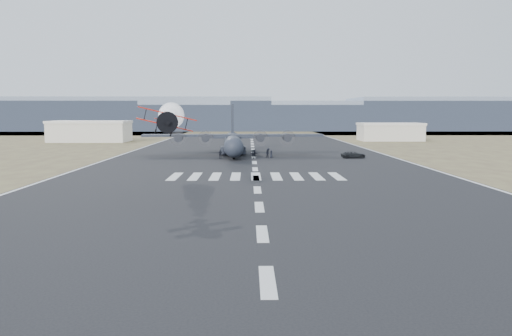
{
  "coord_description": "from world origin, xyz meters",
  "views": [
    {
      "loc": [
        -1.04,
        -29.58,
        9.48
      ],
      "look_at": [
        -0.34,
        23.37,
        4.0
      ],
      "focal_mm": 38.0,
      "sensor_mm": 36.0,
      "label": 1
    }
  ],
  "objects_px": {
    "hangar_left": "(90,131)",
    "crew_b": "(225,152)",
    "hangar_right": "(390,132)",
    "crew_g": "(224,153)",
    "support_vehicle": "(353,155)",
    "crew_h": "(268,154)",
    "crew_f": "(254,154)",
    "aerobatic_biplane": "(165,121)",
    "crew_a": "(252,154)",
    "crew_e": "(271,154)",
    "transport_aircraft": "(233,142)",
    "crew_c": "(268,153)",
    "crew_d": "(220,154)"
  },
  "relations": [
    {
      "from": "crew_f",
      "to": "crew_g",
      "type": "height_order",
      "value": "crew_f"
    },
    {
      "from": "crew_c",
      "to": "crew_g",
      "type": "height_order",
      "value": "crew_c"
    },
    {
      "from": "crew_h",
      "to": "hangar_right",
      "type": "bearing_deg",
      "value": 71.88
    },
    {
      "from": "hangar_left",
      "to": "hangar_right",
      "type": "xyz_separation_m",
      "value": [
        98.0,
        5.0,
        -0.4
      ]
    },
    {
      "from": "crew_c",
      "to": "crew_f",
      "type": "distance_m",
      "value": 4.77
    },
    {
      "from": "crew_g",
      "to": "crew_h",
      "type": "xyz_separation_m",
      "value": [
        9.2,
        -2.31,
        -0.05
      ]
    },
    {
      "from": "transport_aircraft",
      "to": "crew_f",
      "type": "height_order",
      "value": "transport_aircraft"
    },
    {
      "from": "hangar_left",
      "to": "crew_f",
      "type": "distance_m",
      "value": 82.58
    },
    {
      "from": "hangar_right",
      "to": "crew_a",
      "type": "relative_size",
      "value": 12.87
    },
    {
      "from": "hangar_left",
      "to": "crew_c",
      "type": "xyz_separation_m",
      "value": [
        55.08,
        -60.34,
        -2.47
      ]
    },
    {
      "from": "transport_aircraft",
      "to": "crew_b",
      "type": "distance_m",
      "value": 5.28
    },
    {
      "from": "transport_aircraft",
      "to": "hangar_right",
      "type": "bearing_deg",
      "value": 47.24
    },
    {
      "from": "crew_c",
      "to": "hangar_left",
      "type": "bearing_deg",
      "value": 30.47
    },
    {
      "from": "crew_a",
      "to": "crew_f",
      "type": "relative_size",
      "value": 0.85
    },
    {
      "from": "support_vehicle",
      "to": "crew_e",
      "type": "xyz_separation_m",
      "value": [
        -17.0,
        0.71,
        0.1
      ]
    },
    {
      "from": "crew_a",
      "to": "crew_b",
      "type": "relative_size",
      "value": 0.87
    },
    {
      "from": "crew_e",
      "to": "crew_h",
      "type": "height_order",
      "value": "crew_h"
    },
    {
      "from": "hangar_right",
      "to": "crew_d",
      "type": "bearing_deg",
      "value": -127.51
    },
    {
      "from": "hangar_left",
      "to": "crew_b",
      "type": "bearing_deg",
      "value": -52.07
    },
    {
      "from": "hangar_right",
      "to": "crew_e",
      "type": "relative_size",
      "value": 12.98
    },
    {
      "from": "aerobatic_biplane",
      "to": "crew_g",
      "type": "height_order",
      "value": "aerobatic_biplane"
    },
    {
      "from": "hangar_right",
      "to": "support_vehicle",
      "type": "distance_m",
      "value": 72.83
    },
    {
      "from": "crew_b",
      "to": "crew_e",
      "type": "bearing_deg",
      "value": 31.51
    },
    {
      "from": "crew_b",
      "to": "crew_e",
      "type": "xyz_separation_m",
      "value": [
        9.77,
        -3.67,
        -0.12
      ]
    },
    {
      "from": "crew_d",
      "to": "crew_g",
      "type": "relative_size",
      "value": 1.0
    },
    {
      "from": "support_vehicle",
      "to": "crew_h",
      "type": "distance_m",
      "value": 17.8
    },
    {
      "from": "crew_b",
      "to": "hangar_right",
      "type": "bearing_deg",
      "value": 102.88
    },
    {
      "from": "crew_f",
      "to": "crew_b",
      "type": "bearing_deg",
      "value": -59.8
    },
    {
      "from": "aerobatic_biplane",
      "to": "crew_a",
      "type": "height_order",
      "value": "aerobatic_biplane"
    },
    {
      "from": "hangar_right",
      "to": "crew_a",
      "type": "bearing_deg",
      "value": -124.87
    },
    {
      "from": "hangar_right",
      "to": "support_vehicle",
      "type": "relative_size",
      "value": 4.13
    },
    {
      "from": "aerobatic_biplane",
      "to": "crew_e",
      "type": "xyz_separation_m",
      "value": [
        13.58,
        54.26,
        -7.78
      ]
    },
    {
      "from": "crew_f",
      "to": "hangar_right",
      "type": "bearing_deg",
      "value": -143.55
    },
    {
      "from": "aerobatic_biplane",
      "to": "crew_f",
      "type": "distance_m",
      "value": 54.22
    },
    {
      "from": "crew_c",
      "to": "crew_h",
      "type": "relative_size",
      "value": 1.11
    },
    {
      "from": "hangar_left",
      "to": "crew_h",
      "type": "bearing_deg",
      "value": -48.46
    },
    {
      "from": "crew_h",
      "to": "crew_f",
      "type": "bearing_deg",
      "value": -128.36
    },
    {
      "from": "crew_g",
      "to": "crew_c",
      "type": "bearing_deg",
      "value": -162.36
    },
    {
      "from": "crew_f",
      "to": "crew_g",
      "type": "relative_size",
      "value": 1.04
    },
    {
      "from": "transport_aircraft",
      "to": "crew_e",
      "type": "height_order",
      "value": "transport_aircraft"
    },
    {
      "from": "hangar_left",
      "to": "crew_b",
      "type": "distance_m",
      "value": 74.64
    },
    {
      "from": "aerobatic_biplane",
      "to": "crew_c",
      "type": "xyz_separation_m",
      "value": [
        13.04,
        56.44,
        -7.63
      ]
    },
    {
      "from": "crew_d",
      "to": "crew_b",
      "type": "bearing_deg",
      "value": 90.21
    },
    {
      "from": "transport_aircraft",
      "to": "crew_e",
      "type": "xyz_separation_m",
      "value": [
        8.21,
        -8.29,
        -2.15
      ]
    },
    {
      "from": "transport_aircraft",
      "to": "crew_g",
      "type": "height_order",
      "value": "transport_aircraft"
    },
    {
      "from": "hangar_right",
      "to": "crew_g",
      "type": "relative_size",
      "value": 11.38
    },
    {
      "from": "hangar_right",
      "to": "aerobatic_biplane",
      "type": "distance_m",
      "value": 134.14
    },
    {
      "from": "crew_b",
      "to": "crew_e",
      "type": "relative_size",
      "value": 1.16
    },
    {
      "from": "crew_a",
      "to": "crew_f",
      "type": "height_order",
      "value": "crew_f"
    },
    {
      "from": "aerobatic_biplane",
      "to": "crew_c",
      "type": "relative_size",
      "value": 3.28
    }
  ]
}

